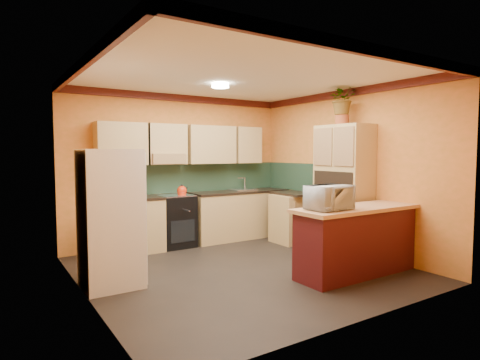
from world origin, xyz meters
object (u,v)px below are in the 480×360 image
(base_cabinets_back, at_px, (207,218))
(microwave, at_px, (329,198))
(stove, at_px, (176,221))
(breakfast_bar, at_px, (356,242))
(fridge, at_px, (110,218))
(pantry, at_px, (343,190))

(base_cabinets_back, bearing_deg, microwave, -85.14)
(base_cabinets_back, xyz_separation_m, stove, (-0.62, -0.00, 0.02))
(stove, distance_m, breakfast_bar, 3.16)
(base_cabinets_back, relative_size, breakfast_bar, 2.03)
(breakfast_bar, bearing_deg, base_cabinets_back, 105.18)
(fridge, relative_size, pantry, 0.81)
(base_cabinets_back, xyz_separation_m, microwave, (0.24, -2.84, 0.65))
(base_cabinets_back, height_order, stove, stove)
(base_cabinets_back, relative_size, pantry, 1.74)
(pantry, height_order, microwave, pantry)
(pantry, bearing_deg, stove, 136.43)
(fridge, bearing_deg, stove, 44.58)
(breakfast_bar, bearing_deg, stove, 116.18)
(pantry, xyz_separation_m, microwave, (-1.20, -0.87, 0.04))
(pantry, bearing_deg, base_cabinets_back, 126.25)
(stove, height_order, pantry, pantry)
(stove, bearing_deg, microwave, -73.01)
(fridge, xyz_separation_m, breakfast_bar, (2.93, -1.32, -0.41))
(pantry, height_order, breakfast_bar, pantry)
(microwave, bearing_deg, fridge, 147.58)
(fridge, relative_size, breakfast_bar, 0.94)
(base_cabinets_back, height_order, pantry, pantry)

